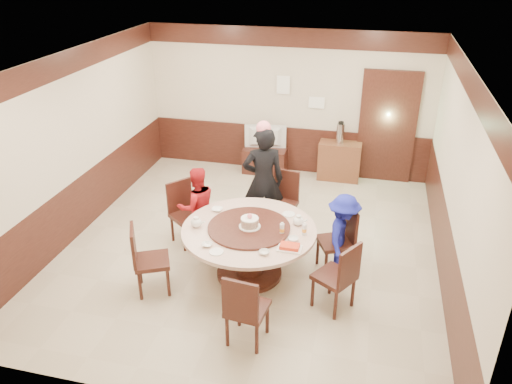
% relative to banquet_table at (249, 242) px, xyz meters
% --- Properties ---
extents(room, '(6.00, 6.04, 2.84)m').
position_rel_banquet_table_xyz_m(room, '(-0.15, 0.73, 0.55)').
color(room, beige).
rests_on(room, ground).
extents(banquet_table, '(1.81, 1.81, 0.78)m').
position_rel_banquet_table_xyz_m(banquet_table, '(0.00, 0.00, 0.00)').
color(banquet_table, '#371811').
rests_on(banquet_table, ground).
extents(chair_0, '(0.59, 0.59, 0.97)m').
position_rel_banquet_table_xyz_m(chair_0, '(1.15, 0.41, -0.23)').
color(chair_0, '#371811').
rests_on(chair_0, ground).
extents(chair_1, '(0.52, 0.53, 0.97)m').
position_rel_banquet_table_xyz_m(chair_1, '(0.20, 1.32, -0.23)').
color(chair_1, '#371811').
rests_on(chair_1, ground).
extents(chair_2, '(0.62, 0.62, 0.97)m').
position_rel_banquet_table_xyz_m(chair_2, '(-1.14, 0.63, -0.23)').
color(chair_2, '#371811').
rests_on(chair_2, ground).
extents(chair_3, '(0.59, 0.59, 0.97)m').
position_rel_banquet_table_xyz_m(chair_3, '(-1.17, -0.63, -0.23)').
color(chair_3, '#371811').
rests_on(chair_3, ground).
extents(chair_4, '(0.49, 0.50, 0.97)m').
position_rel_banquet_table_xyz_m(chair_4, '(0.29, -1.26, -0.23)').
color(chair_4, '#371811').
rests_on(chair_4, ground).
extents(chair_5, '(0.61, 0.61, 0.97)m').
position_rel_banquet_table_xyz_m(chair_5, '(1.21, -0.42, -0.23)').
color(chair_5, '#371811').
rests_on(chair_5, ground).
extents(person_standing, '(0.75, 0.62, 1.76)m').
position_rel_banquet_table_xyz_m(person_standing, '(-0.08, 1.21, 0.35)').
color(person_standing, black).
rests_on(person_standing, ground).
extents(person_red, '(0.77, 0.74, 1.25)m').
position_rel_banquet_table_xyz_m(person_red, '(-0.97, 0.64, 0.09)').
color(person_red, red).
rests_on(person_red, ground).
extents(person_blue, '(0.50, 0.80, 1.20)m').
position_rel_banquet_table_xyz_m(person_blue, '(1.22, 0.37, 0.07)').
color(person_blue, '#171E98').
rests_on(person_blue, ground).
extents(birthday_cake, '(0.29, 0.29, 0.20)m').
position_rel_banquet_table_xyz_m(birthday_cake, '(0.01, -0.00, 0.31)').
color(birthday_cake, white).
rests_on(birthday_cake, banquet_table).
extents(teapot_left, '(0.17, 0.15, 0.13)m').
position_rel_banquet_table_xyz_m(teapot_left, '(-0.70, -0.12, 0.28)').
color(teapot_left, white).
rests_on(teapot_left, banquet_table).
extents(teapot_right, '(0.17, 0.15, 0.13)m').
position_rel_banquet_table_xyz_m(teapot_right, '(0.63, 0.25, 0.28)').
color(teapot_right, white).
rests_on(teapot_right, banquet_table).
extents(bowl_0, '(0.15, 0.15, 0.04)m').
position_rel_banquet_table_xyz_m(bowl_0, '(-0.56, 0.37, 0.24)').
color(bowl_0, white).
rests_on(bowl_0, banquet_table).
extents(bowl_1, '(0.13, 0.13, 0.04)m').
position_rel_banquet_table_xyz_m(bowl_1, '(0.33, -0.55, 0.24)').
color(bowl_1, white).
rests_on(bowl_1, banquet_table).
extents(bowl_2, '(0.13, 0.13, 0.03)m').
position_rel_banquet_table_xyz_m(bowl_2, '(-0.41, -0.54, 0.23)').
color(bowl_2, white).
rests_on(bowl_2, banquet_table).
extents(bowl_3, '(0.14, 0.14, 0.04)m').
position_rel_banquet_table_xyz_m(bowl_3, '(0.63, -0.16, 0.24)').
color(bowl_3, white).
rests_on(bowl_3, banquet_table).
extents(saucer_near, '(0.18, 0.18, 0.01)m').
position_rel_banquet_table_xyz_m(saucer_near, '(-0.25, -0.65, 0.22)').
color(saucer_near, white).
rests_on(saucer_near, banquet_table).
extents(saucer_far, '(0.18, 0.18, 0.01)m').
position_rel_banquet_table_xyz_m(saucer_far, '(0.45, 0.50, 0.22)').
color(saucer_far, white).
rests_on(saucer_far, banquet_table).
extents(shrimp_platter, '(0.30, 0.20, 0.06)m').
position_rel_banquet_table_xyz_m(shrimp_platter, '(0.62, -0.37, 0.24)').
color(shrimp_platter, white).
rests_on(shrimp_platter, banquet_table).
extents(bottle_0, '(0.06, 0.06, 0.16)m').
position_rel_banquet_table_xyz_m(bottle_0, '(0.46, -0.05, 0.30)').
color(bottle_0, white).
rests_on(bottle_0, banquet_table).
extents(bottle_1, '(0.06, 0.06, 0.16)m').
position_rel_banquet_table_xyz_m(bottle_1, '(0.74, 0.01, 0.30)').
color(bottle_1, white).
rests_on(bottle_1, banquet_table).
extents(tv_stand, '(0.85, 0.45, 0.50)m').
position_rel_banquet_table_xyz_m(tv_stand, '(-0.55, 3.47, -0.28)').
color(tv_stand, '#371811').
rests_on(tv_stand, ground).
extents(television, '(0.83, 0.23, 0.47)m').
position_rel_banquet_table_xyz_m(television, '(-0.55, 3.47, 0.20)').
color(television, gray).
rests_on(television, tv_stand).
extents(side_cabinet, '(0.80, 0.40, 0.75)m').
position_rel_banquet_table_xyz_m(side_cabinet, '(0.92, 3.50, -0.16)').
color(side_cabinet, brown).
rests_on(side_cabinet, ground).
extents(thermos, '(0.15, 0.15, 0.38)m').
position_rel_banquet_table_xyz_m(thermos, '(0.89, 3.50, 0.41)').
color(thermos, silver).
rests_on(thermos, side_cabinet).
extents(notice_left, '(0.25, 0.00, 0.35)m').
position_rel_banquet_table_xyz_m(notice_left, '(-0.26, 3.67, 1.22)').
color(notice_left, white).
rests_on(notice_left, room).
extents(notice_right, '(0.30, 0.00, 0.22)m').
position_rel_banquet_table_xyz_m(notice_right, '(0.39, 3.67, 0.92)').
color(notice_right, white).
rests_on(notice_right, room).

